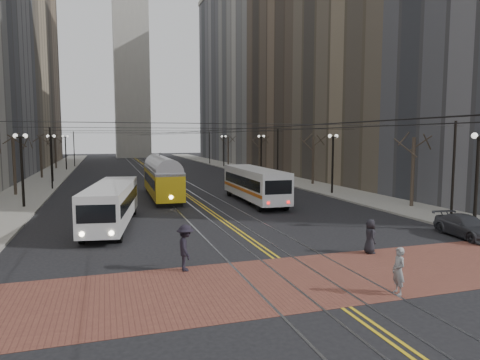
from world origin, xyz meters
TOP-DOWN VIEW (x-y plane):
  - ground at (0.00, 0.00)m, footprint 260.00×260.00m
  - sidewalk_left at (-15.00, 45.00)m, footprint 5.00×140.00m
  - sidewalk_right at (15.00, 45.00)m, footprint 5.00×140.00m
  - crosswalk_band at (0.00, -4.00)m, footprint 25.00×6.00m
  - streetcar_rails at (0.00, 45.00)m, footprint 4.80×130.00m
  - centre_lines at (0.00, 45.00)m, footprint 0.42×130.00m
  - building_left_far at (-25.50, 86.00)m, footprint 16.00×20.00m
  - building_right_mid at (25.50, 46.00)m, footprint 16.00×20.00m
  - building_right_midfar at (27.50, 66.00)m, footprint 20.00×20.00m
  - building_right_far at (25.50, 86.00)m, footprint 16.00×20.00m
  - clock_tower at (0.00, 102.00)m, footprint 12.00×12.00m
  - lamp_posts at (-0.00, 28.75)m, footprint 27.60×57.20m
  - street_trees at (0.00, 35.25)m, footprint 31.68×53.28m
  - trolley_wires at (0.00, 34.83)m, footprint 25.96×120.00m
  - transit_bus at (-7.17, 8.60)m, footprint 3.85×10.94m
  - streetcar at (-2.50, 20.74)m, footprint 2.57×12.68m
  - rear_bus at (4.67, 15.32)m, footprint 2.71×11.32m
  - cargo_van at (4.85, 13.15)m, footprint 2.15×5.50m
  - sedan_grey at (8.79, 22.00)m, footprint 2.45×5.11m
  - sedan_parked at (11.80, -0.28)m, footprint 2.19×4.39m
  - pedestrian_a at (4.66, -1.50)m, footprint 0.67×0.90m
  - pedestrian_b at (2.41, -6.50)m, footprint 0.49×0.67m
  - pedestrian_d at (-4.36, -1.50)m, footprint 0.80×1.31m

SIDE VIEW (x-z plane):
  - ground at x=0.00m, z-range 0.00..0.00m
  - streetcar_rails at x=0.00m, z-range 0.00..0.01m
  - crosswalk_band at x=0.00m, z-range 0.00..0.01m
  - centre_lines at x=0.00m, z-range 0.01..0.01m
  - sidewalk_left at x=-15.00m, z-range 0.00..0.15m
  - sidewalk_right at x=15.00m, z-range 0.00..0.15m
  - sedan_parked at x=11.80m, z-range 0.00..1.23m
  - sedan_grey at x=8.79m, z-range 0.00..1.68m
  - pedestrian_a at x=4.66m, z-range 0.01..1.67m
  - pedestrian_b at x=2.41m, z-range 0.01..1.72m
  - pedestrian_d at x=-4.36m, z-range 0.01..1.98m
  - cargo_van at x=4.85m, z-range 0.00..2.43m
  - transit_bus at x=-7.17m, z-range 0.00..2.68m
  - rear_bus at x=4.67m, z-range 0.00..2.94m
  - streetcar at x=-2.50m, z-range 0.00..2.98m
  - street_trees at x=0.00m, z-range 0.00..5.60m
  - lamp_posts at x=0.00m, z-range 0.00..5.60m
  - trolley_wires at x=0.00m, z-range 0.47..7.07m
  - building_right_mid at x=25.50m, z-range 0.00..34.00m
  - building_left_far at x=-25.50m, z-range 0.00..40.00m
  - building_right_far at x=25.50m, z-range 0.00..40.00m
  - building_right_midfar at x=27.50m, z-range 0.00..52.00m
  - clock_tower at x=0.00m, z-range 2.96..68.96m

